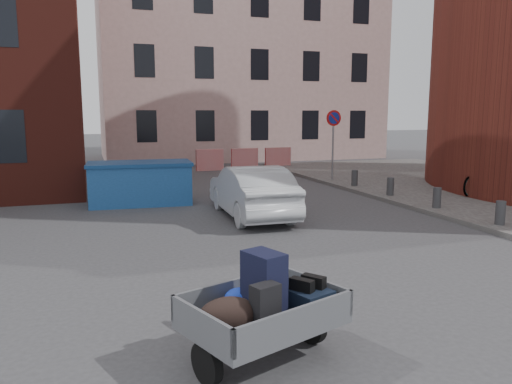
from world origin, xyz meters
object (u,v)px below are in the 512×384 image
object	(u,v)px
silver_car	(251,191)
dumpster	(140,183)
bicycle	(479,179)
trailer	(262,308)

from	to	relation	value
silver_car	dumpster	bearing A→B (deg)	-45.74
dumpster	bicycle	world-z (taller)	dumpster
dumpster	trailer	bearing A→B (deg)	-84.65
silver_car	bicycle	xyz separation A→B (m)	(7.65, 0.35, -0.04)
trailer	silver_car	distance (m)	7.67
trailer	bicycle	size ratio (longest dim) A/B	1.04
dumpster	silver_car	distance (m)	3.76
trailer	bicycle	bearing A→B (deg)	17.63
trailer	bicycle	distance (m)	12.56
silver_car	bicycle	world-z (taller)	silver_car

